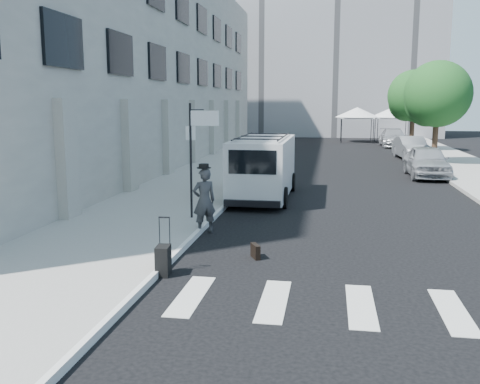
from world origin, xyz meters
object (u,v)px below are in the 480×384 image
(suitcase, at_px, (163,260))
(parked_car_c, at_px, (393,138))
(parked_car_a, at_px, (427,161))
(businessman, at_px, (204,201))
(cargo_van, at_px, (264,167))
(briefcase, at_px, (255,251))
(parked_car_b, at_px, (411,148))

(suitcase, bearing_deg, parked_car_c, 70.64)
(parked_car_a, bearing_deg, businessman, -121.81)
(suitcase, xyz_separation_m, cargo_van, (0.97, 9.75, 0.87))
(briefcase, relative_size, parked_car_b, 0.10)
(parked_car_a, relative_size, parked_car_b, 1.04)
(briefcase, distance_m, parked_car_b, 24.82)
(parked_car_a, bearing_deg, cargo_van, -135.41)
(businessman, relative_size, parked_car_b, 0.42)
(suitcase, height_order, parked_car_c, parked_car_c)
(suitcase, relative_size, cargo_van, 0.20)
(businessman, distance_m, parked_car_b, 23.30)
(suitcase, bearing_deg, briefcase, 36.17)
(businessman, distance_m, suitcase, 3.84)
(parked_car_a, xyz_separation_m, parked_car_b, (0.47, 8.63, -0.05))
(parked_car_b, bearing_deg, cargo_van, -122.12)
(briefcase, bearing_deg, businessman, 103.99)
(parked_car_a, distance_m, parked_car_c, 18.64)
(cargo_van, bearing_deg, businessman, -98.66)
(businessman, height_order, suitcase, businessman)
(briefcase, height_order, parked_car_a, parked_car_a)
(businessman, height_order, parked_car_a, businessman)
(briefcase, relative_size, suitcase, 0.35)
(businessman, height_order, parked_car_b, businessman)
(businessman, xyz_separation_m, parked_car_b, (8.69, 21.62, -0.20))
(businessman, height_order, briefcase, businessman)
(briefcase, bearing_deg, cargo_van, 71.03)
(briefcase, xyz_separation_m, suitcase, (-1.78, -1.59, 0.16))
(parked_car_b, xyz_separation_m, parked_car_c, (0.00, 10.01, -0.00))
(businessman, xyz_separation_m, briefcase, (1.77, -2.21, -0.76))
(cargo_van, xyz_separation_m, parked_car_b, (7.73, 15.66, -0.47))
(suitcase, bearing_deg, businessman, 84.25)
(briefcase, relative_size, parked_car_a, 0.10)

